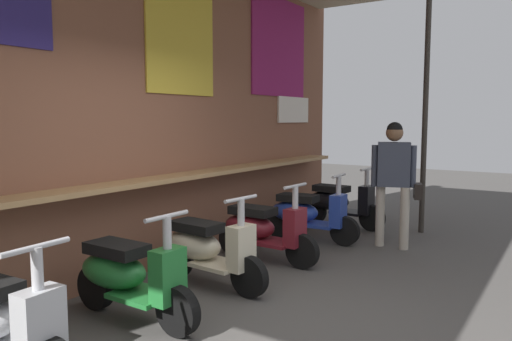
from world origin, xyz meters
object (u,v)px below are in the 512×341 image
object	(u,v)px
scooter_green	(127,275)
scooter_black	(338,202)
scooter_maroon	(261,229)
shopper_with_handbag	(395,172)
scooter_blue	(305,213)
scooter_cream	(205,248)

from	to	relation	value
scooter_green	scooter_black	size ratio (longest dim) A/B	1.00
scooter_maroon	shopper_with_handbag	size ratio (longest dim) A/B	0.84
scooter_maroon	scooter_blue	bearing A→B (deg)	92.33
scooter_cream	scooter_blue	world-z (taller)	same
scooter_maroon	scooter_black	bearing A→B (deg)	92.34
scooter_green	scooter_black	world-z (taller)	same
scooter_green	shopper_with_handbag	distance (m)	3.82
scooter_blue	scooter_cream	bearing A→B (deg)	-93.50
scooter_blue	scooter_black	bearing A→B (deg)	86.50
scooter_cream	scooter_blue	xyz separation A→B (m)	(2.24, 0.00, 0.00)
scooter_green	scooter_maroon	bearing A→B (deg)	90.87
scooter_maroon	shopper_with_handbag	world-z (taller)	shopper_with_handbag
scooter_cream	shopper_with_handbag	distance (m)	2.86
scooter_green	scooter_blue	distance (m)	3.28
scooter_blue	scooter_black	distance (m)	1.12
scooter_maroon	scooter_black	size ratio (longest dim) A/B	1.00
scooter_green	scooter_maroon	distance (m)	2.11
shopper_with_handbag	scooter_cream	bearing A→B (deg)	135.79
scooter_green	scooter_blue	world-z (taller)	same
shopper_with_handbag	scooter_black	bearing A→B (deg)	34.94
scooter_cream	shopper_with_handbag	size ratio (longest dim) A/B	0.84
scooter_blue	shopper_with_handbag	xyz separation A→B (m)	(0.30, -1.15, 0.63)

